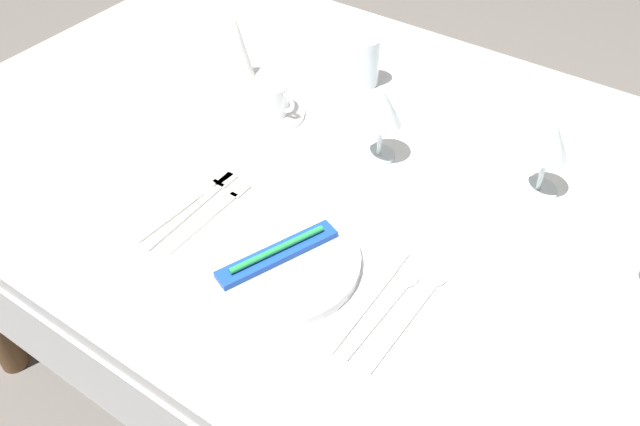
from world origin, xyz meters
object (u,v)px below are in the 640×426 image
at_px(fork_inner, 196,206).
at_px(coffee_cup_left, 271,98).
at_px(dinner_knife, 367,300).
at_px(dinner_plate, 278,260).
at_px(toothbrush_package, 277,253).
at_px(drink_tumbler, 365,61).
at_px(napkin_folded, 237,45).
at_px(spoon_soup, 391,301).
at_px(wine_glass_left, 551,144).
at_px(spoon_dessert, 417,305).
at_px(fork_salad, 190,202).
at_px(fork_outer, 213,213).
at_px(wine_glass_right, 382,109).

height_order(fork_inner, coffee_cup_left, coffee_cup_left).
distance_m(fork_inner, dinner_knife, 0.36).
xyz_separation_m(dinner_plate, toothbrush_package, (-0.00, 0.00, 0.02)).
height_order(dinner_knife, drink_tumbler, drink_tumbler).
height_order(coffee_cup_left, napkin_folded, napkin_folded).
xyz_separation_m(fork_inner, coffee_cup_left, (-0.06, 0.30, 0.04)).
xyz_separation_m(toothbrush_package, spoon_soup, (0.19, 0.04, -0.02)).
bearing_deg(toothbrush_package, wine_glass_left, 55.84).
bearing_deg(spoon_soup, spoon_dessert, 22.73).
bearing_deg(fork_salad, napkin_folded, 117.76).
distance_m(spoon_soup, drink_tumbler, 0.62).
bearing_deg(coffee_cup_left, fork_outer, -71.84).
height_order(fork_inner, dinner_knife, same).
bearing_deg(fork_inner, dinner_plate, -7.20).
xyz_separation_m(dinner_knife, napkin_folded, (-0.58, 0.39, 0.07)).
relative_size(fork_inner, napkin_folded, 1.57).
bearing_deg(coffee_cup_left, toothbrush_package, -51.15).
bearing_deg(napkin_folded, wine_glass_right, -10.36).
bearing_deg(drink_tumbler, fork_salad, -95.21).
bearing_deg(dinner_plate, fork_inner, 172.80).
bearing_deg(fork_inner, spoon_dessert, 3.43).
height_order(fork_salad, wine_glass_right, wine_glass_right).
relative_size(fork_outer, wine_glass_left, 1.36).
relative_size(dinner_plate, dinner_knife, 1.12).
distance_m(fork_salad, spoon_dessert, 0.44).
relative_size(spoon_soup, napkin_folded, 1.40).
relative_size(spoon_dessert, wine_glass_left, 1.53).
bearing_deg(napkin_folded, dinner_plate, -44.32).
height_order(dinner_knife, napkin_folded, napkin_folded).
bearing_deg(wine_glass_right, coffee_cup_left, -178.00).
xyz_separation_m(fork_outer, fork_salad, (-0.05, -0.00, 0.00)).
xyz_separation_m(fork_inner, spoon_dessert, (0.43, 0.03, 0.00)).
bearing_deg(fork_salad, dinner_knife, -1.72).
height_order(fork_outer, drink_tumbler, drink_tumbler).
xyz_separation_m(fork_inner, dinner_knife, (0.36, -0.01, -0.00)).
height_order(wine_glass_left, napkin_folded, wine_glass_left).
relative_size(fork_inner, coffee_cup_left, 2.41).
height_order(fork_inner, drink_tumbler, drink_tumbler).
bearing_deg(spoon_dessert, napkin_folded, 151.09).
bearing_deg(wine_glass_right, fork_outer, -116.86).
distance_m(dinner_plate, wine_glass_left, 0.50).
distance_m(toothbrush_package, fork_outer, 0.17).
distance_m(fork_inner, wine_glass_left, 0.62).
height_order(spoon_soup, wine_glass_right, wine_glass_right).
bearing_deg(wine_glass_right, wine_glass_left, 15.09).
distance_m(dinner_knife, coffee_cup_left, 0.52).
height_order(fork_inner, wine_glass_right, wine_glass_right).
height_order(fork_salad, drink_tumbler, drink_tumbler).
height_order(dinner_plate, fork_salad, dinner_plate).
bearing_deg(toothbrush_package, fork_outer, 170.05).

